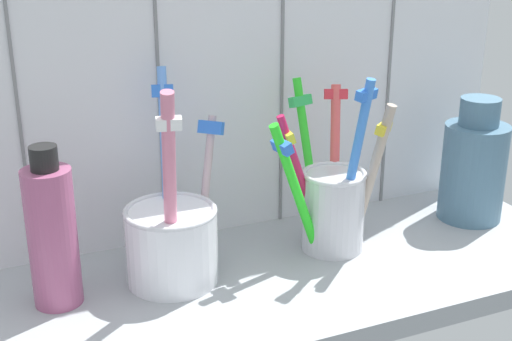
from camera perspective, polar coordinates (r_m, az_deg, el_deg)
The scene contains 6 objects.
counter_slab at distance 66.59cm, azimuth 0.93°, elevation -9.15°, with size 64.00×22.00×2.00cm, color #9EA3A8.
tile_wall_back at distance 69.88cm, azimuth -3.09°, elevation 11.06°, with size 64.00×2.20×45.00cm.
toothbrush_cup_left at distance 63.95cm, azimuth -6.74°, elevation -5.38°, with size 10.74×12.16×18.87cm.
toothbrush_cup_right at distance 69.42cm, azimuth 6.15°, elevation -2.38°, with size 12.23×9.47×17.68cm.
ceramic_vase at distance 79.01cm, azimuth 17.04°, elevation 0.30°, with size 6.75×6.75×13.35cm.
soap_bottle at distance 61.47cm, azimuth -16.01°, elevation -4.94°, with size 4.11×4.11×14.09cm.
Camera 1 is at (-23.94, -52.63, 34.04)cm, focal length 49.93 mm.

